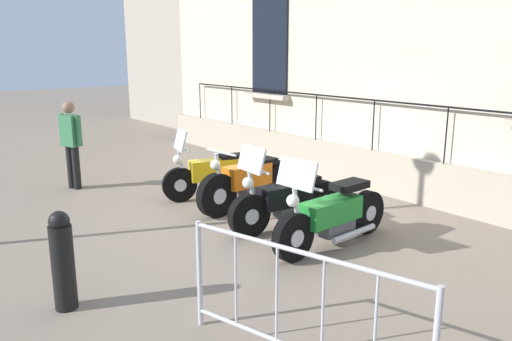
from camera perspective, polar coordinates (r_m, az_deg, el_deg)
The scene contains 8 objects.
ground_plane at distance 8.21m, azimuth 2.37°, elevation -5.00°, with size 60.00×60.00×0.00m, color gray.
motorcycle_yellow at distance 9.06m, azimuth -4.49°, elevation -0.38°, with size 1.95×0.85×1.27m.
motorcycle_orange at distance 8.43m, azimuth -0.75°, elevation -1.37°, with size 2.11×0.71×1.05m.
motorcycle_black at distance 7.50m, azimuth 3.45°, elevation -3.47°, with size 1.98×0.70×1.30m.
motorcycle_green at distance 6.87m, azimuth 8.53°, elevation -5.07°, with size 2.14×0.73×1.30m.
crowd_barrier at distance 4.30m, azimuth 4.86°, elevation -14.72°, with size 0.61×2.18×1.05m.
bollard at distance 5.54m, azimuth -20.88°, elevation -9.39°, with size 0.23×0.23×1.04m.
pedestrian_standing at distance 10.16m, azimuth -20.03°, elevation 3.23°, with size 0.33×0.50×1.66m.
Camera 1 is at (5.12, 5.87, 2.59)m, focal length 35.64 mm.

